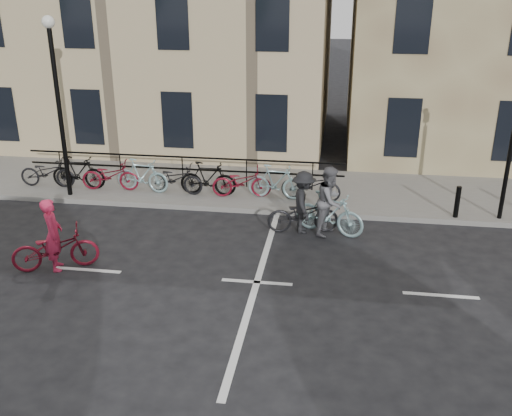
# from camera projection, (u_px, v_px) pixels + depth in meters

# --- Properties ---
(ground) EXTENTS (120.00, 120.00, 0.00)m
(ground) POSITION_uv_depth(u_px,v_px,m) (257.00, 282.00, 12.79)
(ground) COLOR black
(ground) RESTS_ON ground
(sidewalk) EXTENTS (46.00, 4.00, 0.15)m
(sidewalk) POSITION_uv_depth(u_px,v_px,m) (164.00, 184.00, 18.82)
(sidewalk) COLOR slate
(sidewalk) RESTS_ON ground
(building_west) EXTENTS (20.00, 10.00, 10.00)m
(building_west) POSITION_uv_depth(u_px,v_px,m) (91.00, 11.00, 24.07)
(building_west) COLOR tan
(building_west) RESTS_ON sidewalk
(lamp_post) EXTENTS (0.36, 0.36, 5.28)m
(lamp_post) POSITION_uv_depth(u_px,v_px,m) (56.00, 86.00, 16.43)
(lamp_post) COLOR black
(lamp_post) RESTS_ON sidewalk
(bollard_east) EXTENTS (0.14, 0.14, 0.90)m
(bollard_east) POSITION_uv_depth(u_px,v_px,m) (457.00, 202.00, 15.80)
(bollard_east) COLOR black
(bollard_east) RESTS_ON sidewalk
(parked_bikes) EXTENTS (10.40, 1.23, 1.05)m
(parked_bikes) POSITION_uv_depth(u_px,v_px,m) (175.00, 178.00, 17.64)
(parked_bikes) COLOR black
(parked_bikes) RESTS_ON sidewalk
(cyclist_pink) EXTENTS (2.06, 1.40, 1.74)m
(cyclist_pink) POSITION_uv_depth(u_px,v_px,m) (55.00, 245.00, 13.20)
(cyclist_pink) COLOR maroon
(cyclist_pink) RESTS_ON ground
(cyclist_grey) EXTENTS (1.99, 1.21, 1.86)m
(cyclist_grey) POSITION_uv_depth(u_px,v_px,m) (330.00, 207.00, 15.02)
(cyclist_grey) COLOR #8DB4B8
(cyclist_grey) RESTS_ON ground
(cyclist_dark) EXTENTS (2.00, 1.20, 1.69)m
(cyclist_dark) POSITION_uv_depth(u_px,v_px,m) (303.00, 209.00, 15.15)
(cyclist_dark) COLOR black
(cyclist_dark) RESTS_ON ground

